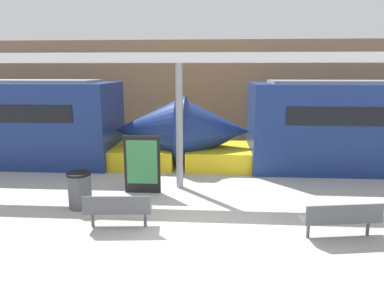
# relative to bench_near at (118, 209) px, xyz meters

# --- Properties ---
(ground_plane) EXTENTS (60.00, 60.00, 0.00)m
(ground_plane) POSITION_rel_bench_near_xyz_m (1.90, -0.59, -0.48)
(ground_plane) COLOR #B2AFA8
(station_wall) EXTENTS (56.00, 0.20, 5.00)m
(station_wall) POSITION_rel_bench_near_xyz_m (1.90, 10.05, 2.02)
(station_wall) COLOR #937051
(station_wall) RESTS_ON ground_plane
(bench_near) EXTENTS (1.55, 0.56, 0.81)m
(bench_near) POSITION_rel_bench_near_xyz_m (0.00, 0.00, 0.00)
(bench_near) COLOR #4C4F54
(bench_near) RESTS_ON ground_plane
(bench_far) EXTENTS (1.75, 0.70, 0.81)m
(bench_far) POSITION_rel_bench_near_xyz_m (4.92, -0.16, 0.00)
(bench_far) COLOR #4C4F54
(bench_far) RESTS_ON ground_plane
(trash_bin) EXTENTS (0.62, 0.62, 0.96)m
(trash_bin) POSITION_rel_bench_near_xyz_m (-1.33, 1.13, 0.00)
(trash_bin) COLOR #4C4F54
(trash_bin) RESTS_ON ground_plane
(poster_board) EXTENTS (1.06, 0.07, 1.72)m
(poster_board) POSITION_rel_bench_near_xyz_m (0.08, 2.34, 0.39)
(poster_board) COLOR black
(poster_board) RESTS_ON ground_plane
(support_column_near) EXTENTS (0.21, 0.21, 3.77)m
(support_column_near) POSITION_rel_bench_near_xyz_m (1.13, 2.89, 1.41)
(support_column_near) COLOR gray
(support_column_near) RESTS_ON ground_plane
(canopy_beam) EXTENTS (28.00, 0.60, 0.28)m
(canopy_beam) POSITION_rel_bench_near_xyz_m (1.13, 2.89, 3.43)
(canopy_beam) COLOR silver
(canopy_beam) RESTS_ON support_column_near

